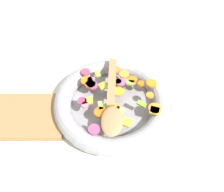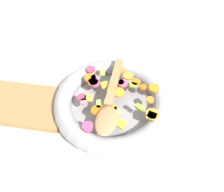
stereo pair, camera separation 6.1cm
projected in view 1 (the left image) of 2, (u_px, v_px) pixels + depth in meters
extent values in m
plane|color=silver|center=(112.00, 106.00, 0.65)|extent=(4.00, 4.00, 0.00)
cylinder|color=gray|center=(112.00, 105.00, 0.65)|extent=(0.29, 0.29, 0.01)
torus|color=#9E9EA5|center=(112.00, 101.00, 0.63)|extent=(0.34, 0.34, 0.05)
cylinder|color=orange|center=(90.00, 84.00, 0.64)|extent=(0.04, 0.04, 0.01)
cylinder|color=orange|center=(100.00, 112.00, 0.57)|extent=(0.04, 0.04, 0.01)
cylinder|color=orange|center=(124.00, 74.00, 0.66)|extent=(0.04, 0.04, 0.01)
cylinder|color=orange|center=(150.00, 96.00, 0.61)|extent=(0.03, 0.03, 0.01)
cylinder|color=orange|center=(133.00, 80.00, 0.65)|extent=(0.04, 0.04, 0.01)
cylinder|color=orange|center=(141.00, 84.00, 0.64)|extent=(0.03, 0.03, 0.01)
cylinder|color=orange|center=(155.00, 109.00, 0.58)|extent=(0.04, 0.04, 0.01)
cylinder|color=orange|center=(118.00, 82.00, 0.64)|extent=(0.02, 0.02, 0.01)
cylinder|color=orange|center=(115.00, 108.00, 0.58)|extent=(0.03, 0.03, 0.01)
cylinder|color=orange|center=(115.00, 70.00, 0.67)|extent=(0.03, 0.03, 0.01)
cylinder|color=orange|center=(118.00, 92.00, 0.62)|extent=(0.04, 0.04, 0.01)
cylinder|color=orange|center=(87.00, 81.00, 0.64)|extent=(0.05, 0.05, 0.01)
cylinder|color=orange|center=(151.00, 83.00, 0.64)|extent=(0.04, 0.04, 0.01)
cube|color=#8ABB33|center=(142.00, 104.00, 0.59)|extent=(0.03, 0.03, 0.01)
cube|color=#82AE34|center=(108.00, 104.00, 0.59)|extent=(0.03, 0.03, 0.01)
cube|color=#89B63A|center=(131.00, 83.00, 0.64)|extent=(0.02, 0.02, 0.01)
cube|color=#B5DB56|center=(101.00, 106.00, 0.59)|extent=(0.02, 0.03, 0.01)
cube|color=#AAD85F|center=(120.00, 111.00, 0.58)|extent=(0.03, 0.03, 0.01)
cube|color=#A1C643|center=(97.00, 74.00, 0.66)|extent=(0.02, 0.03, 0.01)
cylinder|color=pink|center=(85.00, 105.00, 0.59)|extent=(0.03, 0.03, 0.01)
cylinder|color=#DB668B|center=(91.00, 80.00, 0.65)|extent=(0.02, 0.02, 0.01)
cylinder|color=#E66687|center=(110.00, 117.00, 0.57)|extent=(0.04, 0.04, 0.01)
cylinder|color=#D8497C|center=(94.00, 129.00, 0.54)|extent=(0.04, 0.04, 0.01)
cylinder|color=pink|center=(90.00, 85.00, 0.63)|extent=(0.03, 0.03, 0.01)
cylinder|color=#D03669|center=(82.00, 101.00, 0.60)|extent=(0.03, 0.03, 0.01)
cylinder|color=#CF4A74|center=(93.00, 85.00, 0.63)|extent=(0.04, 0.04, 0.01)
cylinder|color=#CF4062|center=(86.00, 72.00, 0.67)|extent=(0.03, 0.03, 0.01)
cylinder|color=#E4557A|center=(120.00, 82.00, 0.64)|extent=(0.04, 0.04, 0.01)
cube|color=yellow|center=(89.00, 101.00, 0.60)|extent=(0.02, 0.02, 0.01)
cube|color=yellow|center=(155.00, 110.00, 0.58)|extent=(0.03, 0.03, 0.01)
cube|color=yellow|center=(103.00, 86.00, 0.63)|extent=(0.03, 0.03, 0.01)
cube|color=yellow|center=(127.00, 122.00, 0.55)|extent=(0.03, 0.03, 0.01)
cube|color=#A87F51|center=(113.00, 81.00, 0.63)|extent=(0.03, 0.18, 0.01)
ellipsoid|color=#A87F51|center=(111.00, 121.00, 0.55)|extent=(0.06, 0.09, 0.01)
cube|color=#9E7547|center=(19.00, 116.00, 0.62)|extent=(0.27, 0.15, 0.02)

